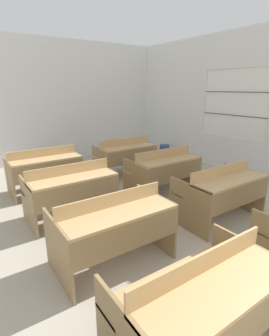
# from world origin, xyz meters

# --- Properties ---
(wall_back) EXTENTS (6.60, 0.06, 3.07)m
(wall_back) POSITION_xyz_m (0.00, 7.43, 1.53)
(wall_back) COLOR silver
(wall_back) RESTS_ON ground_plane
(wall_right_with_window) EXTENTS (0.06, 7.40, 3.07)m
(wall_right_with_window) POSITION_xyz_m (3.27, 3.66, 1.53)
(wall_right_with_window) COLOR silver
(wall_right_with_window) RESTS_ON ground_plane
(bench_front_left) EXTENTS (1.24, 0.76, 0.83)m
(bench_front_left) POSITION_xyz_m (-0.70, 1.48, 0.46)
(bench_front_left) COLOR olive
(bench_front_left) RESTS_ON ground_plane
(bench_second_left) EXTENTS (1.24, 0.76, 0.83)m
(bench_second_left) POSITION_xyz_m (-0.70, 2.73, 0.46)
(bench_second_left) COLOR #96774D
(bench_second_left) RESTS_ON ground_plane
(bench_second_right) EXTENTS (1.24, 0.76, 0.83)m
(bench_second_right) POSITION_xyz_m (1.10, 2.73, 0.46)
(bench_second_right) COLOR #94764C
(bench_second_right) RESTS_ON ground_plane
(bench_third_left) EXTENTS (1.24, 0.76, 0.83)m
(bench_third_left) POSITION_xyz_m (-0.67, 4.02, 0.46)
(bench_third_left) COLOR #9A7B51
(bench_third_left) RESTS_ON ground_plane
(bench_third_right) EXTENTS (1.24, 0.76, 0.83)m
(bench_third_right) POSITION_xyz_m (1.09, 3.99, 0.46)
(bench_third_right) COLOR #93754B
(bench_third_right) RESTS_ON ground_plane
(bench_back_left) EXTENTS (1.24, 0.76, 0.83)m
(bench_back_left) POSITION_xyz_m (-0.69, 5.28, 0.46)
(bench_back_left) COLOR #987A50
(bench_back_left) RESTS_ON ground_plane
(bench_back_right) EXTENTS (1.24, 0.76, 0.83)m
(bench_back_right) POSITION_xyz_m (1.09, 5.29, 0.46)
(bench_back_right) COLOR #987A50
(bench_back_right) RESTS_ON ground_plane
(wastepaper_bin) EXTENTS (0.28, 0.28, 0.32)m
(wastepaper_bin) POSITION_xyz_m (2.90, 6.08, 0.16)
(wastepaper_bin) COLOR #33477A
(wastepaper_bin) RESTS_ON ground_plane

